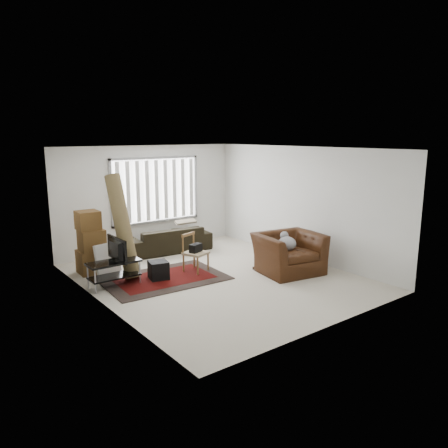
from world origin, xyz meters
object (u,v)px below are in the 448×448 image
object	(u,v)px
moving_boxes	(91,244)
sofa	(169,236)
side_chair	(195,251)
armchair	(289,250)
tv_stand	(114,268)

from	to	relation	value
moving_boxes	sofa	xyz separation A→B (m)	(2.23, 0.51, -0.22)
moving_boxes	side_chair	size ratio (longest dim) A/B	1.61
moving_boxes	armchair	world-z (taller)	moving_boxes
side_chair	tv_stand	bearing A→B (deg)	154.46
tv_stand	sofa	distance (m)	2.73
sofa	armchair	xyz separation A→B (m)	(1.22, -3.10, 0.08)
armchair	sofa	bearing A→B (deg)	121.34
tv_stand	armchair	distance (m)	3.71
tv_stand	side_chair	size ratio (longest dim) A/B	1.21
tv_stand	armchair	xyz separation A→B (m)	(3.41, -1.46, 0.12)
tv_stand	armchair	bearing A→B (deg)	-23.24
moving_boxes	side_chair	world-z (taller)	moving_boxes
tv_stand	side_chair	distance (m)	1.81
sofa	side_chair	world-z (taller)	side_chair
moving_boxes	side_chair	xyz separation A→B (m)	(1.84, -1.31, -0.17)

